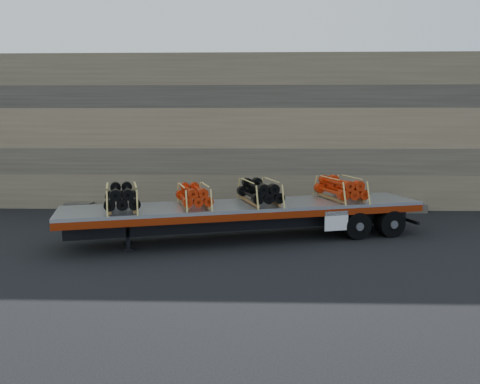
% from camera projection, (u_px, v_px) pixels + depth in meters
% --- Properties ---
extents(ground, '(120.00, 120.00, 0.00)m').
position_uv_depth(ground, '(255.00, 236.00, 16.43)').
color(ground, black).
rests_on(ground, ground).
extents(rock_wall, '(44.00, 3.00, 7.00)m').
position_uv_depth(rock_wall, '(255.00, 132.00, 22.36)').
color(rock_wall, '#7A6B54').
rests_on(rock_wall, ground).
extents(trailer, '(12.31, 5.69, 1.22)m').
position_uv_depth(trailer, '(246.00, 221.00, 15.91)').
color(trailer, '#B0B3B8').
rests_on(trailer, ground).
extents(bundle_front, '(1.60, 2.31, 0.74)m').
position_uv_depth(bundle_front, '(122.00, 198.00, 14.74)').
color(bundle_front, black).
rests_on(bundle_front, trailer).
extents(bundle_midfront, '(1.44, 2.08, 0.67)m').
position_uv_depth(bundle_midfront, '(194.00, 196.00, 15.32)').
color(bundle_midfront, red).
rests_on(bundle_midfront, trailer).
extents(bundle_midrear, '(1.61, 2.33, 0.75)m').
position_uv_depth(bundle_midrear, '(260.00, 192.00, 15.89)').
color(bundle_midrear, black).
rests_on(bundle_midrear, trailer).
extents(bundle_rear, '(1.65, 2.38, 0.77)m').
position_uv_depth(bundle_rear, '(340.00, 189.00, 16.65)').
color(bundle_rear, red).
rests_on(bundle_rear, trailer).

